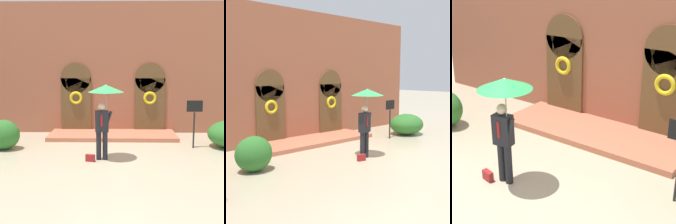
# 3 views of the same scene
# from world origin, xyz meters

# --- Properties ---
(ground_plane) EXTENTS (80.00, 80.00, 0.00)m
(ground_plane) POSITION_xyz_m (0.00, 0.00, 0.00)
(ground_plane) COLOR tan
(building_facade) EXTENTS (14.00, 2.30, 5.60)m
(building_facade) POSITION_xyz_m (-0.00, 4.15, 2.68)
(building_facade) COLOR #9E563D
(building_facade) RESTS_ON ground
(person_with_umbrella) EXTENTS (1.10, 1.10, 2.36)m
(person_with_umbrella) POSITION_xyz_m (-0.18, -0.05, 1.91)
(person_with_umbrella) COLOR black
(person_with_umbrella) RESTS_ON ground
(handbag) EXTENTS (0.30, 0.17, 0.22)m
(handbag) POSITION_xyz_m (-0.64, -0.25, 0.11)
(handbag) COLOR maroon
(handbag) RESTS_ON ground
(sign_post) EXTENTS (0.56, 0.06, 1.72)m
(sign_post) POSITION_xyz_m (2.94, 1.41, 1.16)
(sign_post) COLOR black
(sign_post) RESTS_ON ground
(shrub_left) EXTENTS (1.12, 0.90, 1.06)m
(shrub_left) POSITION_xyz_m (-3.81, 1.10, 0.53)
(shrub_left) COLOR #2D6B28
(shrub_left) RESTS_ON ground
(shrub_right) EXTENTS (1.68, 1.51, 0.98)m
(shrub_right) POSITION_xyz_m (4.32, 1.50, 0.49)
(shrub_right) COLOR #2D6B28
(shrub_right) RESTS_ON ground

